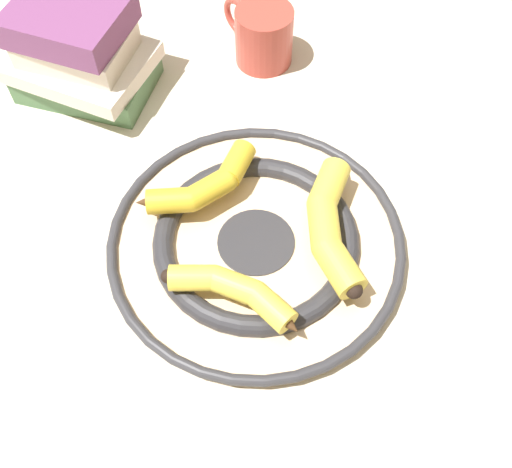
# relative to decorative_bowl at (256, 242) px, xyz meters

# --- Properties ---
(ground_plane) EXTENTS (2.80, 2.80, 0.00)m
(ground_plane) POSITION_rel_decorative_bowl_xyz_m (0.01, 0.01, -0.02)
(ground_plane) COLOR beige
(decorative_bowl) EXTENTS (0.38, 0.38, 0.03)m
(decorative_bowl) POSITION_rel_decorative_bowl_xyz_m (0.00, 0.00, 0.00)
(decorative_bowl) COLOR beige
(decorative_bowl) RESTS_ON ground_plane
(banana_a) EXTENTS (0.18, 0.07, 0.03)m
(banana_a) POSITION_rel_decorative_bowl_xyz_m (-0.02, 0.09, 0.03)
(banana_a) COLOR gold
(banana_a) RESTS_ON decorative_bowl
(banana_b) EXTENTS (0.14, 0.18, 0.04)m
(banana_b) POSITION_rel_decorative_bowl_xyz_m (0.08, -0.05, 0.04)
(banana_b) COLOR yellow
(banana_b) RESTS_ON decorative_bowl
(banana_c) EXTENTS (0.10, 0.16, 0.03)m
(banana_c) POSITION_rel_decorative_bowl_xyz_m (-0.07, -0.06, 0.03)
(banana_c) COLOR yellow
(banana_c) RESTS_ON decorative_bowl
(book_stack) EXTENTS (0.23, 0.25, 0.14)m
(book_stack) POSITION_rel_decorative_bowl_xyz_m (-0.03, 0.40, 0.05)
(book_stack) COLOR #4C754C
(book_stack) RESTS_ON ground_plane
(coffee_mug) EXTENTS (0.09, 0.14, 0.09)m
(coffee_mug) POSITION_rel_decorative_bowl_xyz_m (0.23, 0.29, 0.03)
(coffee_mug) COLOR #B24238
(coffee_mug) RESTS_ON ground_plane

